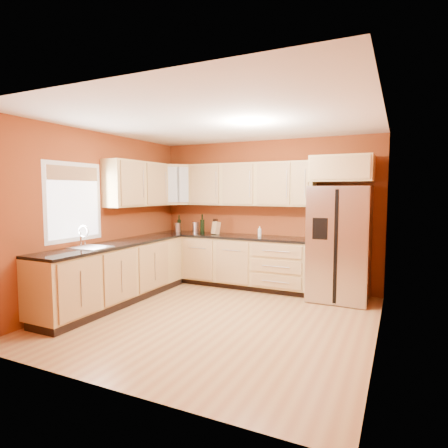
{
  "coord_description": "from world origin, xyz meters",
  "views": [
    {
      "loc": [
        2.2,
        -4.37,
        1.7
      ],
      "look_at": [
        -0.3,
        0.9,
        1.19
      ],
      "focal_mm": 30.0,
      "sensor_mm": 36.0,
      "label": 1
    }
  ],
  "objects_px": {
    "refrigerator": "(339,243)",
    "wine_bottle_a": "(202,224)",
    "soap_dispenser": "(260,231)",
    "canister_left": "(178,228)",
    "knife_block": "(216,228)"
  },
  "relations": [
    {
      "from": "refrigerator",
      "to": "knife_block",
      "type": "xyz_separation_m",
      "value": [
        -2.2,
        0.08,
        0.14
      ]
    },
    {
      "from": "wine_bottle_a",
      "to": "soap_dispenser",
      "type": "relative_size",
      "value": 2.1
    },
    {
      "from": "canister_left",
      "to": "soap_dispenser",
      "type": "relative_size",
      "value": 1.02
    },
    {
      "from": "canister_left",
      "to": "knife_block",
      "type": "relative_size",
      "value": 0.77
    },
    {
      "from": "refrigerator",
      "to": "knife_block",
      "type": "height_order",
      "value": "refrigerator"
    },
    {
      "from": "canister_left",
      "to": "soap_dispenser",
      "type": "xyz_separation_m",
      "value": [
        1.65,
        0.04,
        -0.0
      ]
    },
    {
      "from": "canister_left",
      "to": "wine_bottle_a",
      "type": "xyz_separation_m",
      "value": [
        0.57,
        -0.06,
        0.09
      ]
    },
    {
      "from": "wine_bottle_a",
      "to": "knife_block",
      "type": "xyz_separation_m",
      "value": [
        0.25,
        0.07,
        -0.07
      ]
    },
    {
      "from": "wine_bottle_a",
      "to": "soap_dispenser",
      "type": "height_order",
      "value": "wine_bottle_a"
    },
    {
      "from": "wine_bottle_a",
      "to": "knife_block",
      "type": "relative_size",
      "value": 1.59
    },
    {
      "from": "refrigerator",
      "to": "wine_bottle_a",
      "type": "xyz_separation_m",
      "value": [
        -2.44,
        0.01,
        0.21
      ]
    },
    {
      "from": "refrigerator",
      "to": "wine_bottle_a",
      "type": "relative_size",
      "value": 4.9
    },
    {
      "from": "canister_left",
      "to": "wine_bottle_a",
      "type": "distance_m",
      "value": 0.58
    },
    {
      "from": "refrigerator",
      "to": "knife_block",
      "type": "distance_m",
      "value": 2.2
    },
    {
      "from": "refrigerator",
      "to": "knife_block",
      "type": "bearing_deg",
      "value": 177.87
    }
  ]
}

